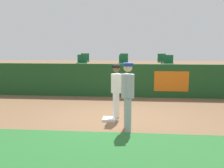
{
  "coord_description": "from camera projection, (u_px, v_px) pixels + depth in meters",
  "views": [
    {
      "loc": [
        0.66,
        -8.06,
        2.36
      ],
      "look_at": [
        -0.16,
        0.87,
        1.0
      ],
      "focal_mm": 42.28,
      "sensor_mm": 36.0,
      "label": 1
    }
  ],
  "objects": [
    {
      "name": "seat_back_right",
      "position": [
        162.0,
        60.0,
        14.78
      ],
      "size": [
        0.46,
        0.44,
        0.84
      ],
      "color": "#4C4C51",
      "rests_on": "bleacher_platform"
    },
    {
      "name": "grass_foreground_strip",
      "position": [
        105.0,
        153.0,
        5.74
      ],
      "size": [
        18.0,
        2.8,
        0.01
      ],
      "primitive_type": "cube",
      "color": "#26662B",
      "rests_on": "ground_plane"
    },
    {
      "name": "player_fielder_home",
      "position": [
        116.0,
        88.0,
        8.31
      ],
      "size": [
        0.38,
        0.53,
        1.72
      ],
      "rotation": [
        0.0,
        0.0,
        -1.71
      ],
      "color": "white",
      "rests_on": "ground_plane"
    },
    {
      "name": "seat_front_center",
      "position": [
        123.0,
        62.0,
        13.19
      ],
      "size": [
        0.44,
        0.44,
        0.84
      ],
      "color": "#4C4C51",
      "rests_on": "bleacher_platform"
    },
    {
      "name": "field_wall",
      "position": [
        122.0,
        80.0,
        11.88
      ],
      "size": [
        18.0,
        0.26,
        1.48
      ],
      "color": "#19471E",
      "rests_on": "ground_plane"
    },
    {
      "name": "seat_front_right",
      "position": [
        169.0,
        62.0,
        12.99
      ],
      "size": [
        0.48,
        0.44,
        0.84
      ],
      "color": "#4C4C51",
      "rests_on": "bleacher_platform"
    },
    {
      "name": "seat_back_left",
      "position": [
        85.0,
        60.0,
        15.17
      ],
      "size": [
        0.47,
        0.44,
        0.84
      ],
      "color": "#4C4C51",
      "rests_on": "bleacher_platform"
    },
    {
      "name": "seat_front_left",
      "position": [
        82.0,
        62.0,
        13.38
      ],
      "size": [
        0.48,
        0.44,
        0.84
      ],
      "color": "#4C4C51",
      "rests_on": "bleacher_platform"
    },
    {
      "name": "seat_back_center",
      "position": [
        124.0,
        60.0,
        14.97
      ],
      "size": [
        0.45,
        0.44,
        0.84
      ],
      "color": "#4C4C51",
      "rests_on": "bleacher_platform"
    },
    {
      "name": "bleacher_platform",
      "position": [
        124.0,
        78.0,
        14.45
      ],
      "size": [
        18.0,
        4.8,
        0.99
      ],
      "primitive_type": "cube",
      "color": "#59595E",
      "rests_on": "ground_plane"
    },
    {
      "name": "ground_plane",
      "position": [
        115.0,
        119.0,
        8.35
      ],
      "size": [
        60.0,
        60.0,
        0.0
      ],
      "primitive_type": "plane",
      "color": "brown"
    },
    {
      "name": "first_base",
      "position": [
        109.0,
        119.0,
        8.23
      ],
      "size": [
        0.4,
        0.4,
        0.08
      ],
      "primitive_type": "cube",
      "color": "white",
      "rests_on": "ground_plane"
    },
    {
      "name": "player_runner_visitor",
      "position": [
        128.0,
        92.0,
        7.14
      ],
      "size": [
        0.41,
        0.52,
        1.86
      ],
      "rotation": [
        0.0,
        0.0,
        -1.39
      ],
      "color": "#9EA3AD",
      "rests_on": "ground_plane"
    }
  ]
}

